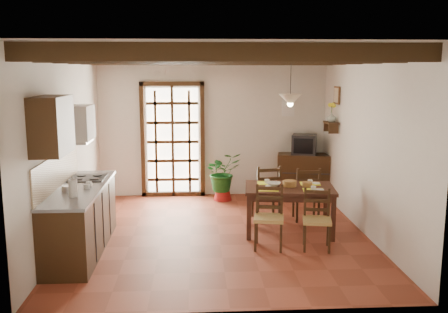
{
  "coord_description": "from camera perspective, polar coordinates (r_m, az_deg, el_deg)",
  "views": [
    {
      "loc": [
        -0.35,
        -7.38,
        2.52
      ],
      "look_at": [
        0.1,
        0.4,
        1.15
      ],
      "focal_mm": 40.0,
      "sensor_mm": 36.0,
      "label": 1
    }
  ],
  "objects": [
    {
      "name": "potted_plant",
      "position": [
        9.63,
        -0.17,
        -1.71
      ],
      "size": [
        2.21,
        2.06,
        1.98
      ],
      "primitive_type": "imported",
      "rotation": [
        0.0,
        0.0,
        0.37
      ],
      "color": "#144C19",
      "rests_on": "ground_plane"
    },
    {
      "name": "shelf_vase",
      "position": [
        9.35,
        12.18,
        4.41
      ],
      "size": [
        0.15,
        0.15,
        0.15
      ],
      "primitive_type": "imported",
      "color": "#B2BFB2",
      "rests_on": "wall_shelf"
    },
    {
      "name": "fuse_box",
      "position": [
        10.06,
        7.34,
        5.5
      ],
      "size": [
        0.25,
        0.03,
        0.32
      ],
      "primitive_type": "cube",
      "color": "white",
      "rests_on": "room_shell"
    },
    {
      "name": "upper_cabinet",
      "position": [
        6.35,
        -19.09,
        3.38
      ],
      "size": [
        0.35,
        0.8,
        0.7
      ],
      "primitive_type": "cube",
      "color": "#311E0F",
      "rests_on": "room_shell"
    },
    {
      "name": "kitchen_counter",
      "position": [
        7.26,
        -16.07,
        -6.8
      ],
      "size": [
        0.64,
        2.25,
        1.38
      ],
      "color": "#311E0F",
      "rests_on": "ground_plane"
    },
    {
      "name": "wall_shelf",
      "position": [
        9.37,
        12.15,
        3.56
      ],
      "size": [
        0.2,
        0.42,
        0.2
      ],
      "color": "#311E0F",
      "rests_on": "room_shell"
    },
    {
      "name": "range_hood",
      "position": [
        7.56,
        -16.32,
        3.61
      ],
      "size": [
        0.38,
        0.6,
        0.54
      ],
      "color": "white",
      "rests_on": "room_shell"
    },
    {
      "name": "ground_plane",
      "position": [
        7.8,
        -0.57,
        -8.87
      ],
      "size": [
        5.0,
        5.0,
        0.0
      ],
      "primitive_type": "plane",
      "color": "brown"
    },
    {
      "name": "chair_far_right",
      "position": [
        8.55,
        9.36,
        -5.3
      ],
      "size": [
        0.43,
        0.41,
        0.91
      ],
      "rotation": [
        0.0,
        0.0,
        3.12
      ],
      "color": "tan",
      "rests_on": "ground_plane"
    },
    {
      "name": "sideboard",
      "position": [
        10.05,
        9.05,
        -2.15
      ],
      "size": [
        1.09,
        0.65,
        0.86
      ],
      "primitive_type": "cube",
      "rotation": [
        0.0,
        0.0,
        -0.2
      ],
      "color": "#311E0F",
      "rests_on": "ground_plane"
    },
    {
      "name": "ceiling_beams",
      "position": [
        7.39,
        -0.61,
        11.3
      ],
      "size": [
        4.5,
        4.34,
        0.2
      ],
      "color": "black",
      "rests_on": "room_shell"
    },
    {
      "name": "chair_near_left",
      "position": [
        7.18,
        5.13,
        -8.24
      ],
      "size": [
        0.47,
        0.46,
        0.89
      ],
      "rotation": [
        0.0,
        0.0,
        -0.18
      ],
      "color": "tan",
      "rests_on": "ground_plane"
    },
    {
      "name": "plant_pot",
      "position": [
        9.74,
        -0.17,
        -4.36
      ],
      "size": [
        0.36,
        0.36,
        0.22
      ],
      "primitive_type": "cone",
      "color": "maroon",
      "rests_on": "ground_plane"
    },
    {
      "name": "french_door",
      "position": [
        9.92,
        -5.88,
        2.13
      ],
      "size": [
        1.26,
        0.11,
        2.32
      ],
      "color": "white",
      "rests_on": "ground_plane"
    },
    {
      "name": "shelf_flowers",
      "position": [
        9.34,
        12.23,
        5.68
      ],
      "size": [
        0.14,
        0.14,
        0.36
      ],
      "color": "#F6FF28",
      "rests_on": "shelf_vase"
    },
    {
      "name": "pendant_lamp",
      "position": [
        7.65,
        7.59,
        6.58
      ],
      "size": [
        0.36,
        0.36,
        0.84
      ],
      "color": "black",
      "rests_on": "room_shell"
    },
    {
      "name": "chair_far_left",
      "position": [
        8.5,
        4.82,
        -5.23
      ],
      "size": [
        0.49,
        0.47,
        0.94
      ],
      "rotation": [
        0.0,
        0.0,
        3.28
      ],
      "color": "tan",
      "rests_on": "ground_plane"
    },
    {
      "name": "chair_near_right",
      "position": [
        7.24,
        10.54,
        -8.32
      ],
      "size": [
        0.45,
        0.44,
        0.85
      ],
      "rotation": [
        0.0,
        0.0,
        -0.19
      ],
      "color": "tan",
      "rests_on": "ground_plane"
    },
    {
      "name": "framed_picture",
      "position": [
        9.35,
        12.77,
        6.85
      ],
      "size": [
        0.03,
        0.32,
        0.32
      ],
      "color": "brown",
      "rests_on": "room_shell"
    },
    {
      "name": "counter_items",
      "position": [
        7.22,
        -16.09,
        -2.9
      ],
      "size": [
        0.5,
        1.43,
        0.25
      ],
      "color": "black",
      "rests_on": "kitchen_counter"
    },
    {
      "name": "table_setting",
      "position": [
        7.74,
        7.5,
        -3.37
      ],
      "size": [
        0.99,
        0.66,
        0.09
      ],
      "rotation": [
        0.0,
        0.0,
        -0.11
      ],
      "color": "#F6FF28",
      "rests_on": "dining_table"
    },
    {
      "name": "crt_tv",
      "position": [
        9.94,
        9.16,
        1.35
      ],
      "size": [
        0.56,
        0.54,
        0.39
      ],
      "rotation": [
        0.0,
        0.0,
        -0.3
      ],
      "color": "black",
      "rests_on": "sideboard"
    },
    {
      "name": "dining_table",
      "position": [
        7.77,
        7.48,
        -4.12
      ],
      "size": [
        1.44,
        1.01,
        0.73
      ],
      "rotation": [
        0.0,
        0.0,
        -0.11
      ],
      "color": "#3B1D13",
      "rests_on": "ground_plane"
    },
    {
      "name": "room_shell",
      "position": [
        7.42,
        -0.6,
        4.53
      ],
      "size": [
        4.52,
        5.02,
        2.81
      ],
      "color": "silver",
      "rests_on": "ground_plane"
    },
    {
      "name": "table_bowl",
      "position": [
        7.77,
        5.7,
        -3.16
      ],
      "size": [
        0.26,
        0.26,
        0.05
      ],
      "primitive_type": "imported",
      "rotation": [
        0.0,
        0.0,
        -0.26
      ],
      "color": "white",
      "rests_on": "dining_table"
    }
  ]
}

